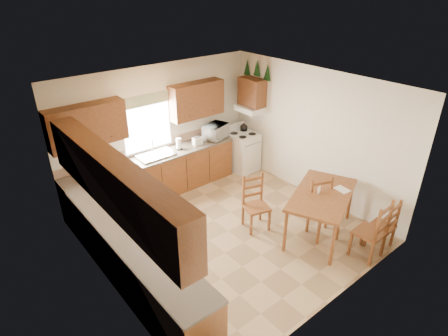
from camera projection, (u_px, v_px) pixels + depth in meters
floor at (228, 231)px, 6.96m from camera, size 4.50×4.50×0.00m
ceiling at (229, 88)px, 5.72m from camera, size 4.50×4.50×0.00m
wall_left at (102, 214)px, 5.06m from camera, size 4.50×4.50×0.00m
wall_right at (313, 134)px, 7.61m from camera, size 4.50×4.50×0.00m
wall_back at (160, 129)px, 7.88m from camera, size 4.50×4.50×0.00m
wall_front at (341, 228)px, 4.79m from camera, size 4.50×4.50×0.00m
lower_cab_back at (155, 177)px, 7.88m from camera, size 3.75×0.60×0.88m
lower_cab_left at (134, 262)px, 5.55m from camera, size 0.60×3.60×0.88m
counter_back at (153, 158)px, 7.67m from camera, size 3.75×0.63×0.04m
counter_left at (131, 238)px, 5.34m from camera, size 0.63×3.60×0.04m
backsplash at (146, 148)px, 7.82m from camera, size 3.75×0.01×0.18m
upper_cab_back_left at (87, 125)px, 6.66m from camera, size 1.41×0.33×0.75m
upper_cab_back_right at (197, 100)px, 8.02m from camera, size 1.25×0.33×0.75m
upper_cab_left at (113, 182)px, 4.82m from camera, size 0.33×3.60×0.75m
upper_cab_stove at (252, 92)px, 8.39m from camera, size 0.33×0.62×0.62m
range_hood at (250, 109)px, 8.54m from camera, size 0.44×0.62×0.12m
window_frame at (147, 124)px, 7.60m from camera, size 1.13×0.02×1.18m
window_pane at (147, 124)px, 7.59m from camera, size 1.05×0.01×1.10m
window_valance at (145, 100)px, 7.35m from camera, size 1.19×0.01×0.24m
sink_basin at (156, 155)px, 7.69m from camera, size 0.75×0.45×0.04m
pine_decal_a at (267, 72)px, 8.03m from camera, size 0.22×0.22×0.36m
pine_decal_b at (257, 68)px, 8.23m from camera, size 0.22×0.22×0.36m
pine_decal_c at (247, 67)px, 8.46m from camera, size 0.22×0.22×0.36m
stove at (243, 152)px, 8.97m from camera, size 0.63×0.65×0.91m
coffeemaker at (81, 171)px, 6.72m from camera, size 0.23×0.27×0.36m
paper_towel at (179, 144)px, 7.94m from camera, size 0.13×0.13×0.25m
toaster at (198, 141)px, 8.18m from camera, size 0.21×0.14×0.17m
microwave at (216, 131)px, 8.48m from camera, size 0.63×0.53×0.32m
dining_table at (320, 214)px, 6.70m from camera, size 1.83×1.48×0.86m
chair_near_left at (382, 223)px, 6.38m from camera, size 0.41×0.39×0.93m
chair_near_right at (370, 229)px, 6.11m from camera, size 0.47×0.45×1.09m
chair_far_left at (256, 204)px, 6.83m from camera, size 0.53×0.52×1.03m
chair_far_right at (325, 211)px, 6.59m from camera, size 0.58×0.57×1.08m
table_paper at (342, 189)px, 6.62m from camera, size 0.22×0.28×0.00m
table_card at (319, 190)px, 6.48m from camera, size 0.10×0.05×0.13m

